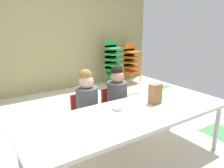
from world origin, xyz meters
TOP-DOWN VIEW (x-y plane):
  - ground_plane at (0.01, 0.00)m, footprint 5.26×4.48m
  - back_wall at (0.00, 2.24)m, footprint 5.26×0.10m
  - craft_table at (-0.09, -0.74)m, footprint 2.17×0.79m
  - seated_child_near_camera at (-0.26, -0.11)m, footprint 0.34×0.34m
  - seated_child_middle_seat at (0.18, -0.11)m, footprint 0.32×0.31m
  - kid_chair_green_stack at (1.43, 1.81)m, footprint 0.32×0.30m
  - kid_chair_orange_stack at (1.97, 1.81)m, footprint 0.32×0.30m
  - paper_bag_brown at (0.30, -0.66)m, footprint 0.13×0.09m
  - paper_plate_near_edge at (-0.16, -0.60)m, footprint 0.18×0.18m
  - paper_plate_center_table at (-0.24, -0.80)m, footprint 0.18×0.18m
  - donut_powdered_on_plate at (-0.16, -0.60)m, footprint 0.12×0.12m

SIDE VIEW (x-z plane):
  - ground_plane at x=0.01m, z-range -0.02..0.00m
  - kid_chair_orange_stack at x=1.97m, z-range 0.06..0.98m
  - craft_table at x=-0.09m, z-range 0.24..0.82m
  - seated_child_near_camera at x=-0.26m, z-range 0.10..1.01m
  - seated_child_middle_seat at x=0.18m, z-range 0.10..1.01m
  - paper_plate_near_edge at x=-0.16m, z-range 0.57..0.58m
  - paper_plate_center_table at x=-0.24m, z-range 0.57..0.58m
  - kid_chair_green_stack at x=1.43m, z-range 0.06..1.10m
  - donut_powdered_on_plate at x=-0.16m, z-range 0.58..0.61m
  - paper_bag_brown at x=0.30m, z-range 0.57..0.79m
  - back_wall at x=0.00m, z-range 0.00..2.53m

